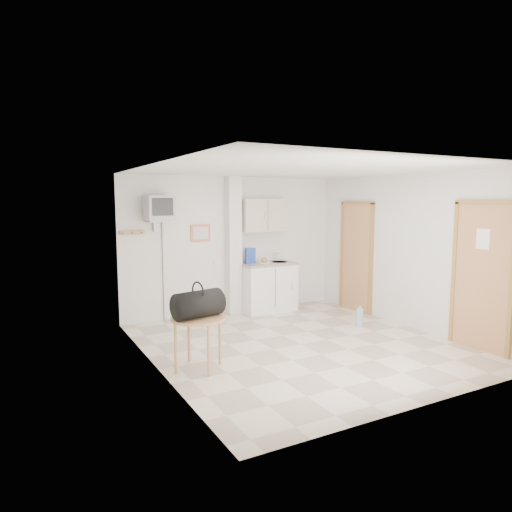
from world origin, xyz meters
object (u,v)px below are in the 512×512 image
water_bottle (359,317)px  crt_television (159,209)px  round_table (198,323)px  duffel_bag (198,304)px

water_bottle → crt_television: bearing=149.0°
round_table → crt_television: bearing=84.8°
duffel_bag → water_bottle: duffel_bag is taller
round_table → duffel_bag: bearing=-103.7°
crt_television → water_bottle: bearing=-31.0°
duffel_bag → water_bottle: (3.04, 0.55, -0.67)m
round_table → water_bottle: (3.03, 0.52, -0.42)m
round_table → duffel_bag: 0.25m
round_table → duffel_bag: size_ratio=1.02×
round_table → duffel_bag: (-0.01, -0.03, 0.25)m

